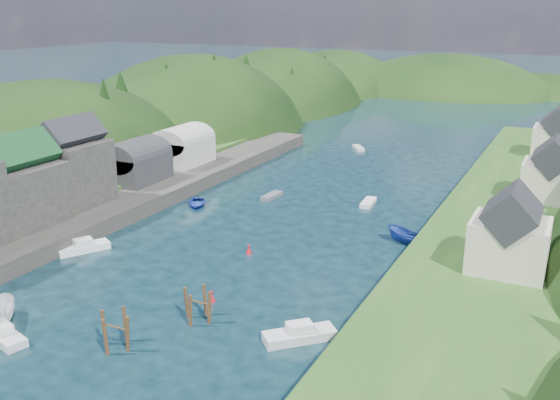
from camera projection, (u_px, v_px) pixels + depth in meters
The scene contains 14 objects.
ground at pixel (343, 187), 95.59m from camera, with size 600.00×600.00×0.00m, color black.
hillside_left at pixel (192, 168), 138.38m from camera, with size 44.00×245.56×52.00m.
far_hills at pixel (480, 125), 204.48m from camera, with size 103.00×68.00×44.00m.
hill_trees at pixel (379, 101), 105.77m from camera, with size 92.38×149.25×12.32m.
quay_left at pixel (84, 214), 79.73m from camera, with size 12.00×110.00×2.00m, color #2D2B28.
terrace_left_grass at pixel (44, 205), 82.61m from camera, with size 12.00×110.00×2.50m, color #234719.
boat_sheds at pixel (160, 151), 95.57m from camera, with size 7.00×21.00×7.50m.
terrace_right at pixel (507, 223), 76.13m from camera, with size 16.00×120.00×2.40m, color #234719.
right_bank_cottages at pixel (543, 173), 80.61m from camera, with size 9.00×59.24×8.41m.
piling_cluster_near at pixel (116, 333), 50.22m from camera, with size 2.85×2.70×3.71m.
piling_cluster_far at pixel (198, 308), 54.65m from camera, with size 2.83×2.68×3.53m.
channel_buoy_near at pixel (212, 297), 58.34m from camera, with size 0.70×0.70×1.10m.
channel_buoy_far at pixel (249, 250), 69.61m from camera, with size 0.70×0.70×1.10m.
moored_boats at pixel (203, 269), 64.07m from camera, with size 37.20×97.83×2.24m.
Camera 1 is at (31.88, -36.70, 26.53)m, focal length 40.00 mm.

